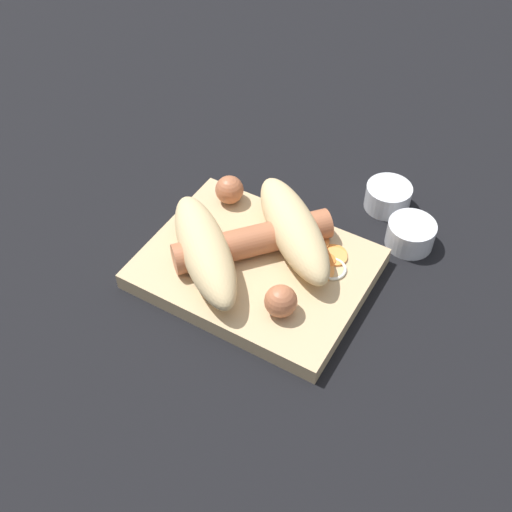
{
  "coord_description": "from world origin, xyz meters",
  "views": [
    {
      "loc": [
        0.24,
        -0.41,
        0.54
      ],
      "look_at": [
        0.0,
        0.0,
        0.03
      ],
      "focal_mm": 45.0,
      "sensor_mm": 36.0,
      "label": 1
    }
  ],
  "objects_px": {
    "food_tray": "(256,268)",
    "condiment_cup_far": "(388,198)",
    "condiment_cup_near": "(410,235)",
    "bread_roll": "(250,239)",
    "sausage": "(253,241)"
  },
  "relations": [
    {
      "from": "condiment_cup_far",
      "to": "condiment_cup_near",
      "type": "bearing_deg",
      "value": -44.53
    },
    {
      "from": "food_tray",
      "to": "condiment_cup_near",
      "type": "xyz_separation_m",
      "value": [
        0.13,
        0.13,
        0.0
      ]
    },
    {
      "from": "sausage",
      "to": "condiment_cup_near",
      "type": "xyz_separation_m",
      "value": [
        0.14,
        0.12,
        -0.02
      ]
    },
    {
      "from": "sausage",
      "to": "bread_roll",
      "type": "bearing_deg",
      "value": -98.58
    },
    {
      "from": "food_tray",
      "to": "bread_roll",
      "type": "height_order",
      "value": "bread_roll"
    },
    {
      "from": "bread_roll",
      "to": "food_tray",
      "type": "bearing_deg",
      "value": -30.03
    },
    {
      "from": "food_tray",
      "to": "bread_roll",
      "type": "bearing_deg",
      "value": 149.97
    },
    {
      "from": "food_tray",
      "to": "condiment_cup_near",
      "type": "distance_m",
      "value": 0.19
    },
    {
      "from": "food_tray",
      "to": "condiment_cup_far",
      "type": "bearing_deg",
      "value": 65.2
    },
    {
      "from": "food_tray",
      "to": "bread_roll",
      "type": "relative_size",
      "value": 1.07
    },
    {
      "from": "food_tray",
      "to": "sausage",
      "type": "relative_size",
      "value": 1.44
    },
    {
      "from": "bread_roll",
      "to": "sausage",
      "type": "distance_m",
      "value": 0.01
    },
    {
      "from": "food_tray",
      "to": "condiment_cup_far",
      "type": "xyz_separation_m",
      "value": [
        0.08,
        0.18,
        0.0
      ]
    },
    {
      "from": "food_tray",
      "to": "condiment_cup_far",
      "type": "height_order",
      "value": "condiment_cup_far"
    },
    {
      "from": "condiment_cup_far",
      "to": "bread_roll",
      "type": "bearing_deg",
      "value": -118.76
    }
  ]
}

